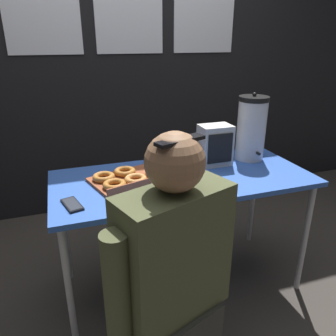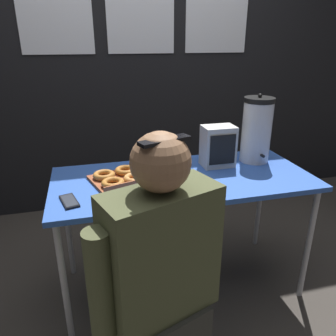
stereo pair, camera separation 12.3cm
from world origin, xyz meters
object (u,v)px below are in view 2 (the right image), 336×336
Objects in this scene: coffee_urn at (256,130)px; space_heater at (218,146)px; cell_phone at (69,201)px; donut_box at (129,177)px; person_seated at (162,286)px.

space_heater is (-0.25, -0.02, -0.08)m from coffee_urn.
cell_phone is at bearing -165.10° from coffee_urn.
donut_box is 0.66m from person_seated.
coffee_urn is at bearing 4.89° from space_heater.
coffee_urn is (0.80, 0.12, 0.18)m from donut_box.
coffee_urn reaches higher than space_heater.
coffee_urn is 1.16m from cell_phone.
donut_box is 1.10× the size of coffee_urn.
person_seated is (0.03, -0.63, -0.20)m from donut_box.
donut_box is at bearing -170.25° from space_heater.
person_seated is at bearing -103.84° from donut_box.
donut_box is at bearing -171.78° from coffee_urn.
person_seated is at bearing -68.19° from cell_phone.
space_heater is at bearing -144.81° from person_seated.
coffee_urn reaches higher than donut_box.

